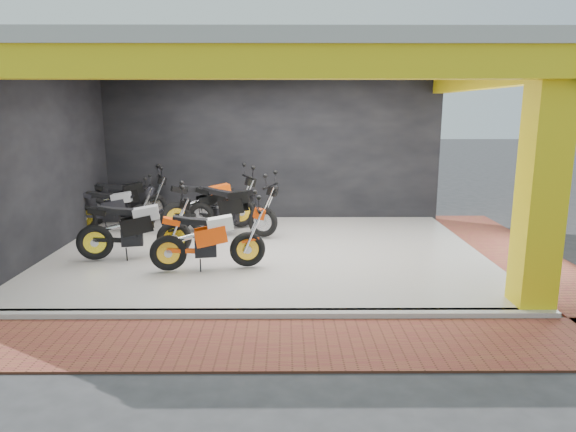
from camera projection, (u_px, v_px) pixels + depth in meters
name	position (u px, v px, depth m)	size (l,w,h in m)	color
ground	(263.00, 291.00, 7.86)	(80.00, 80.00, 0.00)	#2D2D30
showroom_floor	(267.00, 252.00, 9.81)	(8.00, 6.00, 0.10)	white
showroom_ceiling	(266.00, 59.00, 9.08)	(8.40, 6.40, 0.20)	beige
back_wall	(271.00, 150.00, 12.50)	(8.20, 0.20, 3.50)	black
left_wall	(44.00, 164.00, 9.44)	(0.20, 6.20, 3.50)	black
corner_column	(542.00, 185.00, 6.79)	(0.50, 0.50, 3.50)	yellow
header_beam_front	(256.00, 62.00, 6.21)	(8.40, 0.30, 0.40)	yellow
header_beam_right	(489.00, 77.00, 9.16)	(0.30, 6.40, 0.40)	yellow
floor_kerb	(259.00, 314.00, 6.86)	(8.00, 0.20, 0.10)	white
paver_front	(256.00, 343.00, 6.10)	(9.00, 1.40, 0.03)	brown
paver_right	(517.00, 254.00, 9.84)	(1.40, 7.00, 0.03)	brown
moto_hero	(247.00, 232.00, 8.58)	(2.02, 0.75, 1.23)	#FF490A
moto_row_a	(174.00, 222.00, 9.25)	(2.11, 0.78, 1.29)	black
moto_row_b	(263.00, 207.00, 10.57)	(2.18, 0.81, 1.33)	black
moto_row_c	(241.00, 198.00, 11.46)	(2.26, 0.84, 1.38)	black
moto_row_d	(154.00, 194.00, 12.25)	(2.08, 0.77, 1.27)	black
moto_row_e	(142.00, 205.00, 11.23)	(1.92, 0.71, 1.17)	black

